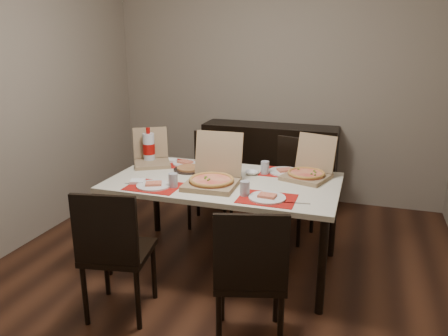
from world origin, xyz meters
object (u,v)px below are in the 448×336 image
Objects in this scene: dining_table at (224,188)px; chair_near_left at (114,249)px; pizza_box_center at (213,178)px; chair_far_left at (212,174)px; sideboard at (269,164)px; chair_far_right at (292,183)px; soda_bottle at (149,148)px; dip_bowl at (252,173)px; chair_near_right at (250,272)px.

dining_table is 1.94× the size of chair_near_left.
chair_far_left is at bearing 110.00° from pizza_box_center.
dining_table is 1.94× the size of chair_far_left.
sideboard is at bearing 60.78° from chair_far_left.
soda_bottle is at bearing -156.34° from chair_far_right.
chair_far_right is 2.87× the size of soda_bottle.
soda_bottle is at bearing 176.80° from dip_bowl.
dining_table is at bearing -129.15° from dip_bowl.
chair_near_left is 2.87× the size of soda_bottle.
chair_far_right is 0.69m from dip_bowl.
chair_near_right is at bearing -43.27° from soda_bottle.
pizza_box_center is (0.36, -0.98, 0.30)m from chair_far_left.
chair_near_right is 1.20m from dip_bowl.
chair_far_left is (-0.86, 1.76, 0.00)m from chair_near_right.
pizza_box_center reaches higher than soda_bottle.
sideboard is 2.55m from chair_near_left.
chair_far_left is (-0.42, -0.76, 0.06)m from sideboard.
soda_bottle reaches higher than chair_near_left.
pizza_box_center is (-0.07, -1.74, 0.36)m from sideboard.
pizza_box_center is (-0.04, -0.15, 0.13)m from dining_table.
soda_bottle is (-0.34, 1.18, 0.38)m from chair_near_left.
chair_far_left is at bearing -119.22° from sideboard.
sideboard is 1.61× the size of chair_near_left.
dining_table is 0.29m from dip_bowl.
dining_table is 0.20m from pizza_box_center.
chair_far_right reaches higher than dining_table.
dip_bowl is (0.17, 0.21, 0.08)m from dining_table.
chair_near_left is (-0.46, -0.91, -0.17)m from dining_table.
soda_bottle is at bearing -125.19° from chair_far_left.
sideboard is 0.89m from chair_far_right.
chair_near_left is at bearing -119.44° from dip_bowl.
dining_table is at bearing -18.49° from soda_bottle.
dip_bowl is 0.35× the size of soda_bottle.
chair_near_right is (0.93, -0.01, 0.00)m from chair_near_left.
dining_table is at bearing 73.78° from pizza_box_center.
pizza_box_center reaches higher than chair_near_right.
chair_far_right is (0.40, -0.79, 0.06)m from sideboard.
chair_far_left is 1.00× the size of chair_far_right.
dip_bowl is at bearing 50.85° from dining_table.
chair_near_right reaches higher than dining_table.
pizza_box_center is at bearing -106.22° from dining_table.
dip_bowl is (0.15, -1.38, 0.31)m from sideboard.
chair_far_left reaches higher than sideboard.
soda_bottle reaches higher than chair_near_right.
dining_table is 1.94× the size of chair_near_right.
pizza_box_center is (-0.51, 0.78, 0.30)m from chair_near_right.
soda_bottle is (-0.97, 0.05, 0.12)m from dip_bowl.
chair_far_right is (-0.04, 1.72, 0.00)m from chair_near_right.
dining_table is at bearing -117.69° from chair_far_right.
chair_near_left is 1.00× the size of chair_far_right.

